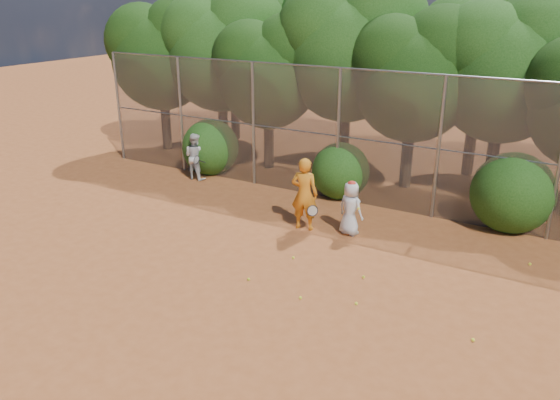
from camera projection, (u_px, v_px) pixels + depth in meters
The scene contains 24 objects.
ground at pixel (263, 292), 11.68m from camera, with size 80.00×80.00×0.00m, color brown.
fence_back at pixel (366, 138), 15.88m from camera, with size 20.05×0.09×4.03m.
tree_0 at pixel (162, 50), 21.20m from camera, with size 4.38×3.81×6.00m.
tree_1 at pixel (222, 46), 20.36m from camera, with size 4.64×4.03×6.35m.
tree_2 at pixel (270, 68), 18.84m from camera, with size 3.99×3.47×5.47m.
tree_3 at pixel (350, 45), 18.20m from camera, with size 4.89×4.26×6.70m.
tree_4 at pixel (416, 71), 16.78m from camera, with size 4.19×3.64×5.73m.
tree_5 at pixel (508, 64), 16.16m from camera, with size 4.51×3.92×6.17m.
tree_9 at pixel (235, 36), 22.63m from camera, with size 4.83×4.20×6.62m.
tree_10 at pixel (349, 33), 20.37m from camera, with size 5.15×4.48×7.06m.
tree_11 at pixel (484, 53), 17.89m from camera, with size 4.64×4.03×6.35m.
bush_0 at pixel (211, 145), 19.22m from camera, with size 2.00×2.00×2.00m, color #194110.
bush_1 at pixel (341, 169), 16.94m from camera, with size 1.80×1.80×1.80m, color #194110.
bush_2 at pixel (513, 189), 14.55m from camera, with size 2.20×2.20×2.20m, color #194110.
player_yellow at pixel (304, 194), 14.51m from camera, with size 0.89×0.63×1.99m.
player_teen at pixel (350, 208), 14.25m from camera, with size 0.80×0.62×1.48m.
player_white at pixel (195, 156), 18.56m from camera, with size 0.87×0.74×1.60m.
ball_0 at pixel (356, 304), 11.18m from camera, with size 0.07×0.07×0.07m, color yellow.
ball_1 at pixel (364, 277), 12.22m from camera, with size 0.07×0.07×0.07m, color yellow.
ball_2 at pixel (300, 298), 11.39m from camera, with size 0.07×0.07×0.07m, color yellow.
ball_3 at pixel (473, 340), 10.00m from camera, with size 0.07×0.07×0.07m, color yellow.
ball_4 at pixel (293, 258), 13.12m from camera, with size 0.07×0.07×0.07m, color yellow.
ball_5 at pixel (530, 264), 12.81m from camera, with size 0.07×0.07×0.07m, color yellow.
ball_6 at pixel (249, 279), 12.13m from camera, with size 0.07×0.07×0.07m, color yellow.
Camera 1 is at (5.40, -8.69, 5.97)m, focal length 35.00 mm.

